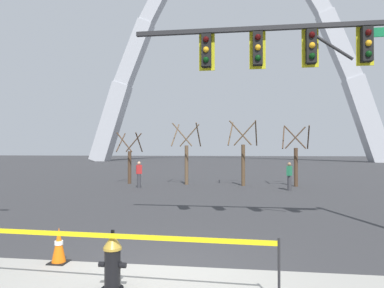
# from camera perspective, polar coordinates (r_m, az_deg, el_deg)

# --- Properties ---
(ground_plane) EXTENTS (240.00, 240.00, 0.00)m
(ground_plane) POSITION_cam_1_polar(r_m,az_deg,el_deg) (7.24, -4.21, -19.51)
(ground_plane) COLOR #333335
(fire_hydrant) EXTENTS (0.46, 0.48, 0.99)m
(fire_hydrant) POSITION_cam_1_polar(r_m,az_deg,el_deg) (6.12, -12.94, -18.41)
(fire_hydrant) COLOR black
(fire_hydrant) RESTS_ON ground
(caution_tape_barrier) EXTENTS (6.12, 0.26, 1.00)m
(caution_tape_barrier) POSITION_cam_1_polar(r_m,az_deg,el_deg) (6.11, -16.98, -16.12)
(caution_tape_barrier) COLOR #232326
(caution_tape_barrier) RESTS_ON ground
(traffic_cone_by_hydrant) EXTENTS (0.36, 0.36, 0.73)m
(traffic_cone_by_hydrant) POSITION_cam_1_polar(r_m,az_deg,el_deg) (7.80, -21.10, -15.35)
(traffic_cone_by_hydrant) COLOR black
(traffic_cone_by_hydrant) RESTS_ON ground
(traffic_signal_gantry) EXTENTS (7.82, 0.44, 6.00)m
(traffic_signal_gantry) POSITION_cam_1_polar(r_m,az_deg,el_deg) (10.00, 21.46, 11.23)
(traffic_signal_gantry) COLOR #232326
(traffic_signal_gantry) RESTS_ON ground
(monument_arch) EXTENTS (57.05, 3.32, 47.63)m
(monument_arch) POSITION_cam_1_polar(r_m,az_deg,el_deg) (69.50, 6.66, 14.61)
(monument_arch) COLOR #B2B5BC
(monument_arch) RESTS_ON ground
(tree_far_left) EXTENTS (1.61, 1.62, 3.47)m
(tree_far_left) POSITION_cam_1_polar(r_m,az_deg,el_deg) (23.91, -10.26, -2.76)
(tree_far_left) COLOR #473323
(tree_far_left) RESTS_ON ground
(tree_left_mid) EXTENTS (1.87, 1.89, 4.06)m
(tree_left_mid) POSITION_cam_1_polar(r_m,az_deg,el_deg) (22.86, -0.92, -2.19)
(tree_left_mid) COLOR brown
(tree_left_mid) RESTS_ON ground
(tree_center_left) EXTENTS (1.91, 1.92, 4.14)m
(tree_center_left) POSITION_cam_1_polar(r_m,az_deg,el_deg) (22.34, 8.42, -2.13)
(tree_center_left) COLOR brown
(tree_center_left) RESTS_ON ground
(tree_center_right) EXTENTS (1.76, 1.77, 3.80)m
(tree_center_right) POSITION_cam_1_polar(r_m,az_deg,el_deg) (22.62, 16.73, -2.47)
(tree_center_right) COLOR #473323
(tree_center_right) RESTS_ON ground
(pedestrian_walking_left) EXTENTS (0.39, 0.32, 1.59)m
(pedestrian_walking_left) POSITION_cam_1_polar(r_m,az_deg,el_deg) (21.21, -8.73, -4.95)
(pedestrian_walking_left) COLOR #38383D
(pedestrian_walking_left) RESTS_ON ground
(pedestrian_standing_center) EXTENTS (0.35, 0.39, 1.59)m
(pedestrian_standing_center) POSITION_cam_1_polar(r_m,az_deg,el_deg) (20.33, 15.76, -5.10)
(pedestrian_standing_center) COLOR #38383D
(pedestrian_standing_center) RESTS_ON ground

